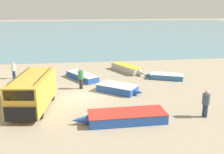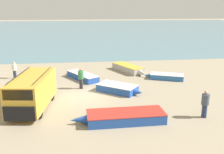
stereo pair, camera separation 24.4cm
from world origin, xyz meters
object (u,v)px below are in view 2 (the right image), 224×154
fisherman_0 (205,102)px  parked_van (32,91)px  fishing_rowboat_3 (166,76)px  fisherman_2 (81,76)px  fishing_rowboat_1 (119,88)px  fishing_rowboat_2 (123,117)px  fishing_rowboat_0 (129,69)px  fishing_rowboat_4 (82,76)px  fisherman_3 (14,68)px

fisherman_0 → parked_van: bearing=127.7°
parked_van → fishing_rowboat_3: bearing=125.4°
fisherman_2 → fishing_rowboat_1: bearing=101.0°
parked_van → fishing_rowboat_2: 6.39m
parked_van → fishing_rowboat_0: size_ratio=1.17×
fishing_rowboat_4 → fisherman_3: bearing=49.8°
fishing_rowboat_3 → fishing_rowboat_1: bearing=54.5°
fishing_rowboat_0 → fisherman_2: bearing=-71.4°
fishing_rowboat_0 → fishing_rowboat_4: bearing=-93.8°
parked_van → fisherman_2: size_ratio=3.12×
parked_van → fisherman_3: size_ratio=3.41×
fishing_rowboat_1 → fisherman_0: (4.57, -5.43, 0.75)m
fisherman_0 → fishing_rowboat_4: bearing=89.9°
fishing_rowboat_2 → parked_van: bearing=-27.6°
fishing_rowboat_2 → fishing_rowboat_0: bearing=-103.5°
fishing_rowboat_4 → fisherman_0: fisherman_0 is taller
parked_van → fishing_rowboat_0: (8.20, 8.92, -0.91)m
fishing_rowboat_4 → fisherman_0: size_ratio=2.49×
fishing_rowboat_2 → fishing_rowboat_3: bearing=-123.7°
fishing_rowboat_0 → fisherman_0: 12.00m
fishing_rowboat_3 → fisherman_0: bearing=109.2°
parked_van → fishing_rowboat_4: bearing=161.9°
fisherman_2 → fisherman_3: size_ratio=1.10×
parked_van → fisherman_3: parked_van is taller
fishing_rowboat_4 → fisherman_2: (-0.07, -2.95, 0.77)m
fishing_rowboat_0 → fishing_rowboat_1: (-2.00, -6.27, -0.03)m
parked_van → fishing_rowboat_2: bearing=71.5°
parked_van → fishing_rowboat_1: size_ratio=1.52×
parked_van → fisherman_3: 8.35m
fishing_rowboat_2 → fisherman_0: size_ratio=3.23×
fisherman_2 → fisherman_3: 7.33m
fishing_rowboat_2 → fisherman_3: bearing=-52.2°
fisherman_2 → fishing_rowboat_4: bearing=-147.5°
fishing_rowboat_3 → fisherman_3: size_ratio=2.34×
fishing_rowboat_0 → fisherman_3: (-11.16, -1.12, 0.63)m
fisherman_3 → fishing_rowboat_4: bearing=90.6°
fishing_rowboat_3 → fisherman_3: (-14.10, 1.95, 0.71)m
fisherman_2 → fishing_rowboat_0: bearing=169.3°
parked_van → fishing_rowboat_2: (5.67, -2.79, -0.93)m
fishing_rowboat_2 → fisherman_2: size_ratio=3.22×
fishing_rowboat_2 → fisherman_3: fisherman_3 is taller
parked_van → fisherman_2: bearing=148.0°
fishing_rowboat_4 → fisherman_3: fisherman_3 is taller
fishing_rowboat_2 → fishing_rowboat_4: 9.92m
fishing_rowboat_1 → fisherman_0: bearing=-12.4°
fisherman_3 → fisherman_0: bearing=61.6°
fisherman_0 → fisherman_2: size_ratio=1.00×
fisherman_0 → fisherman_2: 10.07m
fisherman_0 → fishing_rowboat_2: bearing=142.3°
fishing_rowboat_1 → fishing_rowboat_4: (-2.88, 4.20, -0.02)m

